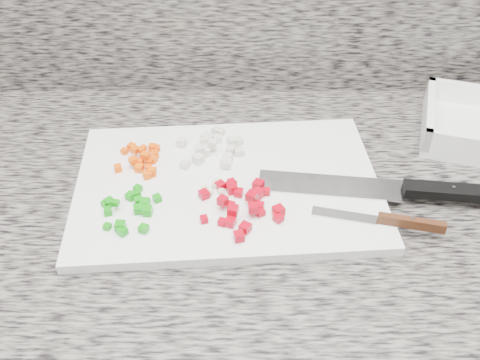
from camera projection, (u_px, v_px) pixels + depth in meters
name	position (u px, v px, depth m)	size (l,w,h in m)	color
cabinet	(258.00, 344.00, 1.18)	(3.92, 0.62, 0.86)	beige
countertop	(263.00, 193.00, 0.89)	(3.96, 0.64, 0.04)	slate
cutting_board	(228.00, 185.00, 0.86)	(0.48, 0.32, 0.02)	white
carrot_pile	(143.00, 159.00, 0.88)	(0.07, 0.09, 0.02)	#F65205
onion_pile	(214.00, 147.00, 0.91)	(0.12, 0.11, 0.02)	beige
green_pepper_pile	(132.00, 209.00, 0.80)	(0.09, 0.11, 0.02)	#0F900D
red_pepper_pile	(244.00, 203.00, 0.80)	(0.13, 0.13, 0.02)	#B10214
garlic_pile	(215.00, 188.00, 0.83)	(0.05, 0.03, 0.01)	beige
chef_knife	(409.00, 190.00, 0.83)	(0.37, 0.08, 0.02)	#B9BBC0
paring_knife	(394.00, 221.00, 0.78)	(0.19, 0.06, 0.02)	#B9BBC0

